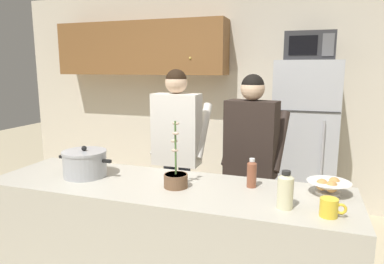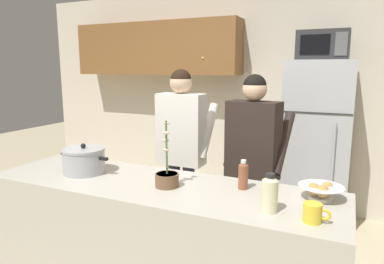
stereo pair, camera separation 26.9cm
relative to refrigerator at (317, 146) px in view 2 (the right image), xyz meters
name	(u,v)px [view 2 (the right image)]	position (x,y,z in m)	size (l,w,h in m)	color
back_wall_unit	(231,87)	(-1.07, 0.40, 0.56)	(6.00, 0.48, 2.60)	beige
kitchen_island	(158,249)	(-0.82, -1.85, -0.41)	(2.34, 0.68, 0.92)	#BCB7A8
refrigerator	(317,146)	(0.00, 0.00, 0.00)	(0.64, 0.68, 1.74)	#B7BABF
microwave	(323,45)	(0.00, -0.02, 1.01)	(0.48, 0.37, 0.28)	#2D2D30
person_near_pot	(182,139)	(-1.08, -0.96, 0.16)	(0.50, 0.41, 1.65)	#33384C
person_by_sink	(253,151)	(-0.40, -1.05, 0.14)	(0.54, 0.47, 1.61)	#33384C
cooking_pot	(84,160)	(-1.41, -1.85, 0.14)	(0.41, 0.30, 0.21)	#ADAFB5
coffee_mug	(313,213)	(0.16, -2.03, 0.10)	(0.13, 0.09, 0.10)	yellow
bread_bowl	(321,191)	(0.17, -1.70, 0.10)	(0.25, 0.25, 0.10)	white
bottle_near_edge	(270,193)	(-0.06, -1.99, 0.15)	(0.08, 0.08, 0.21)	beige
bottle_mid_counter	(243,175)	(-0.29, -1.71, 0.14)	(0.06, 0.06, 0.19)	brown
potted_orchid	(167,177)	(-0.74, -1.86, 0.12)	(0.15, 0.15, 0.42)	brown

